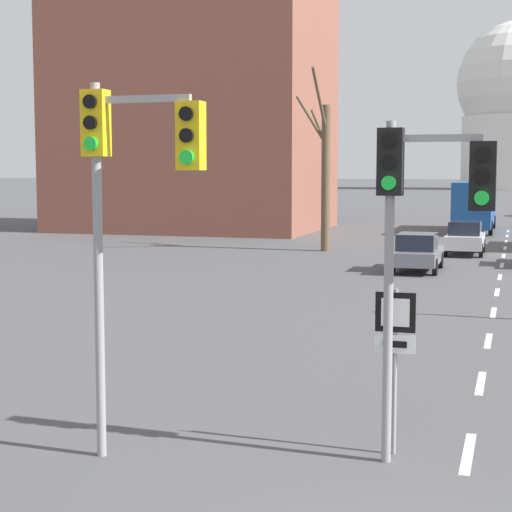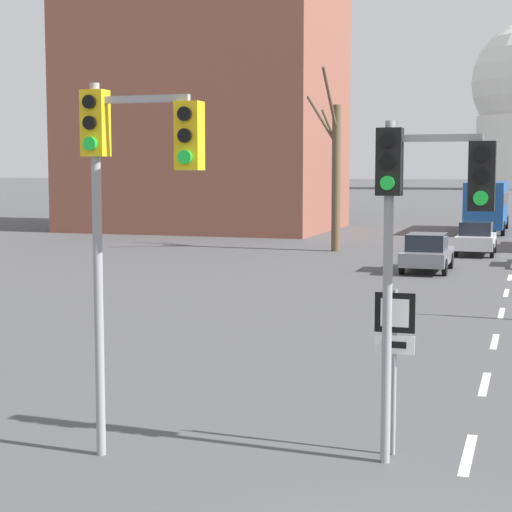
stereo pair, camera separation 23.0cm
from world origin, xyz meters
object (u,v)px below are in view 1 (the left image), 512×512
route_sign_post (395,342)px  sedan_far_right (465,238)px  traffic_signal_centre_tall (421,207)px  city_bus (475,202)px  sedan_near_right (417,252)px  traffic_signal_near_left (127,176)px

route_sign_post → sedan_far_right: route_sign_post is taller
traffic_signal_centre_tall → city_bus: bearing=91.8°
traffic_signal_centre_tall → sedan_far_right: 32.44m
traffic_signal_centre_tall → sedan_near_right: traffic_signal_centre_tall is taller
traffic_signal_centre_tall → traffic_signal_near_left: (-4.09, -0.99, 0.43)m
route_sign_post → sedan_far_right: (-0.83, 31.92, -0.86)m
traffic_signal_centre_tall → traffic_signal_near_left: bearing=-166.4°
traffic_signal_near_left → city_bus: size_ratio=0.51×
traffic_signal_near_left → route_sign_post: bearing=20.1°
traffic_signal_near_left → sedan_near_right: bearing=86.9°
sedan_far_right → city_bus: city_bus is taller
sedan_near_right → traffic_signal_centre_tall: bearing=-83.6°
route_sign_post → sedan_far_right: bearing=91.5°
traffic_signal_near_left → sedan_far_right: size_ratio=1.29×
traffic_signal_centre_tall → traffic_signal_near_left: 4.23m
traffic_signal_near_left → sedan_far_right: traffic_signal_near_left is taller
traffic_signal_centre_tall → sedan_far_right: (-1.22, 32.29, -2.91)m
sedan_near_right → sedan_far_right: (1.51, 7.97, 0.04)m
route_sign_post → sedan_far_right: size_ratio=0.59×
route_sign_post → city_bus: bearing=91.4°
sedan_far_right → city_bus: 16.87m
sedan_far_right → city_bus: (-0.34, 16.83, 1.19)m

